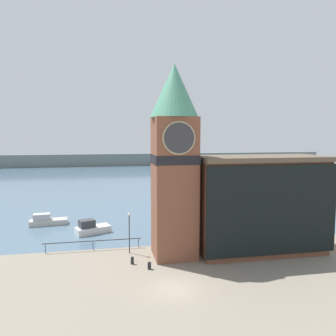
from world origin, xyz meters
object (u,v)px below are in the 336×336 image
(pier_building, at_px, (260,204))
(mooring_bollard_far, at_px, (132,260))
(lamp_post, at_px, (129,226))
(boat_near, at_px, (91,228))
(boat_far, at_px, (47,221))
(mooring_bollard_near, at_px, (149,265))
(clock_tower, at_px, (174,157))

(pier_building, relative_size, mooring_bollard_far, 17.93)
(lamp_post, bearing_deg, boat_near, 117.93)
(boat_far, distance_m, mooring_bollard_far, 19.74)
(mooring_bollard_far, bearing_deg, mooring_bollard_near, -45.98)
(mooring_bollard_far, bearing_deg, lamp_post, 91.01)
(boat_far, bearing_deg, mooring_bollard_far, -61.93)
(lamp_post, bearing_deg, mooring_bollard_far, -88.99)
(mooring_bollard_far, xyz_separation_m, lamp_post, (-0.05, 3.06, 2.63))
(boat_far, xyz_separation_m, lamp_post, (10.71, -13.48, 2.46))
(pier_building, bearing_deg, mooring_bollard_far, -175.31)
(mooring_bollard_near, bearing_deg, lamp_post, 108.56)
(boat_near, bearing_deg, clock_tower, -68.48)
(clock_tower, bearing_deg, mooring_bollard_near, -135.34)
(mooring_bollard_near, bearing_deg, mooring_bollard_far, 134.02)
(clock_tower, distance_m, boat_far, 23.66)
(boat_near, xyz_separation_m, mooring_bollard_near, (5.87, -12.77, -0.27))
(lamp_post, bearing_deg, pier_building, -7.71)
(boat_far, height_order, mooring_bollard_near, boat_far)
(mooring_bollard_near, bearing_deg, boat_near, 114.70)
(pier_building, distance_m, boat_near, 21.50)
(clock_tower, distance_m, lamp_post, 8.91)
(boat_near, relative_size, boat_far, 0.91)
(boat_near, relative_size, mooring_bollard_near, 6.34)
(pier_building, xyz_separation_m, mooring_bollard_near, (-12.56, -2.70, -4.86))
(boat_far, bearing_deg, clock_tower, -49.54)
(clock_tower, relative_size, boat_near, 4.18)
(clock_tower, relative_size, pier_building, 1.42)
(boat_near, height_order, mooring_bollard_far, boat_near)
(boat_far, distance_m, mooring_bollard_near, 21.85)
(boat_near, height_order, lamp_post, lamp_post)
(mooring_bollard_far, bearing_deg, boat_far, 123.06)
(mooring_bollard_far, bearing_deg, pier_building, 4.69)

